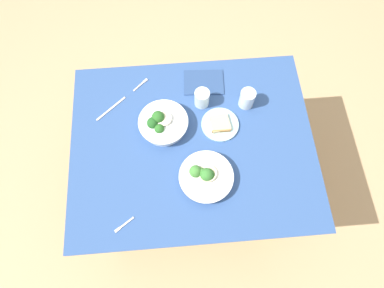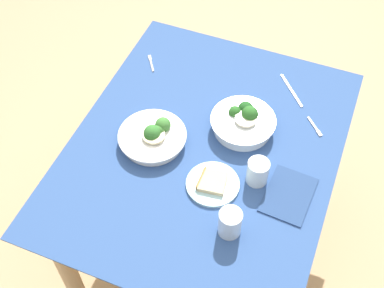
# 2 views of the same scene
# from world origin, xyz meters

# --- Properties ---
(ground_plane) EXTENTS (6.00, 6.00, 0.00)m
(ground_plane) POSITION_xyz_m (0.00, 0.00, 0.00)
(ground_plane) COLOR tan
(dining_table) EXTENTS (1.21, 0.98, 0.71)m
(dining_table) POSITION_xyz_m (0.00, 0.00, 0.60)
(dining_table) COLOR #2D4C84
(dining_table) RESTS_ON ground_plane
(broccoli_bowl_far) EXTENTS (0.25, 0.25, 0.10)m
(broccoli_bowl_far) POSITION_xyz_m (-0.14, 0.10, 0.75)
(broccoli_bowl_far) COLOR white
(broccoli_bowl_far) RESTS_ON dining_table
(broccoli_bowl_near) EXTENTS (0.26, 0.26, 0.09)m
(broccoli_bowl_near) POSITION_xyz_m (0.05, -0.19, 0.74)
(broccoli_bowl_near) COLOR white
(broccoli_bowl_near) RESTS_ON dining_table
(bread_side_plate) EXTENTS (0.19, 0.19, 0.03)m
(bread_side_plate) POSITION_xyz_m (0.15, 0.09, 0.72)
(bread_side_plate) COLOR #99C6D1
(bread_side_plate) RESTS_ON dining_table
(water_glass_center) EXTENTS (0.08, 0.08, 0.10)m
(water_glass_center) POSITION_xyz_m (0.07, 0.22, 0.76)
(water_glass_center) COLOR silver
(water_glass_center) RESTS_ON dining_table
(water_glass_side) EXTENTS (0.08, 0.08, 0.10)m
(water_glass_side) POSITION_xyz_m (0.29, 0.20, 0.76)
(water_glass_side) COLOR silver
(water_glass_side) RESTS_ON dining_table
(fork_by_far_bowl) EXTENTS (0.08, 0.08, 0.00)m
(fork_by_far_bowl) POSITION_xyz_m (-0.25, 0.36, 0.71)
(fork_by_far_bowl) COLOR #B7B7BC
(fork_by_far_bowl) RESTS_ON dining_table
(fork_by_near_bowl) EXTENTS (0.09, 0.07, 0.00)m
(fork_by_near_bowl) POSITION_xyz_m (-0.34, -0.38, 0.71)
(fork_by_near_bowl) COLOR #B7B7BC
(fork_by_near_bowl) RESTS_ON dining_table
(table_knife_left) EXTENTS (0.15, 0.13, 0.00)m
(table_knife_left) POSITION_xyz_m (-0.41, 0.23, 0.71)
(table_knife_left) COLOR #B7B7BC
(table_knife_left) RESTS_ON dining_table
(napkin_folded_upper) EXTENTS (0.22, 0.17, 0.01)m
(napkin_folded_upper) POSITION_xyz_m (0.09, 0.35, 0.71)
(napkin_folded_upper) COLOR navy
(napkin_folded_upper) RESTS_ON dining_table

